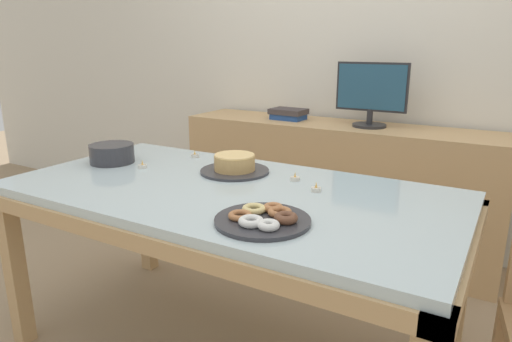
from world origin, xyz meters
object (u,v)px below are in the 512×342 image
(tealight_right_edge, at_px, (195,155))
(tealight_near_front, at_px, (316,189))
(cake_chocolate_round, at_px, (235,165))
(tealight_centre, at_px, (143,166))
(pastry_platter, at_px, (264,218))
(tealight_near_cakes, at_px, (295,178))
(plate_stack, at_px, (112,153))
(book_stack, at_px, (288,114))
(computer_monitor, at_px, (371,95))

(tealight_right_edge, height_order, tealight_near_front, same)
(cake_chocolate_round, height_order, tealight_centre, cake_chocolate_round)
(cake_chocolate_round, relative_size, pastry_platter, 0.99)
(cake_chocolate_round, height_order, tealight_near_cakes, cake_chocolate_round)
(tealight_centre, xyz_separation_m, tealight_right_edge, (0.08, 0.29, 0.00))
(tealight_right_edge, bearing_deg, tealight_near_front, -15.24)
(tealight_right_edge, relative_size, tealight_near_cakes, 1.00)
(cake_chocolate_round, relative_size, tealight_right_edge, 7.70)
(plate_stack, bearing_deg, tealight_near_front, 4.43)
(book_stack, xyz_separation_m, cake_chocolate_round, (0.25, -1.04, -0.08))
(tealight_centre, height_order, tealight_right_edge, same)
(plate_stack, relative_size, tealight_right_edge, 5.25)
(pastry_platter, bearing_deg, plate_stack, 163.22)
(computer_monitor, relative_size, book_stack, 1.82)
(plate_stack, height_order, tealight_centre, plate_stack)
(tealight_near_front, bearing_deg, computer_monitor, 96.66)
(tealight_centre, height_order, tealight_near_front, same)
(plate_stack, xyz_separation_m, tealight_near_front, (1.03, 0.08, -0.03))
(computer_monitor, distance_m, book_stack, 0.56)
(book_stack, relative_size, tealight_near_front, 5.83)
(cake_chocolate_round, distance_m, pastry_platter, 0.61)
(computer_monitor, bearing_deg, cake_chocolate_round, -105.84)
(tealight_centre, xyz_separation_m, tealight_near_cakes, (0.70, 0.17, 0.00))
(pastry_platter, bearing_deg, cake_chocolate_round, 131.59)
(computer_monitor, relative_size, tealight_near_cakes, 10.60)
(book_stack, relative_size, pastry_platter, 0.75)
(pastry_platter, relative_size, plate_stack, 1.48)
(computer_monitor, relative_size, tealight_centre, 10.60)
(tealight_near_cakes, bearing_deg, pastry_platter, -76.31)
(plate_stack, height_order, tealight_near_front, plate_stack)
(plate_stack, distance_m, tealight_centre, 0.20)
(cake_chocolate_round, distance_m, tealight_near_front, 0.43)
(book_stack, bearing_deg, tealight_centre, -97.73)
(cake_chocolate_round, bearing_deg, book_stack, 103.44)
(book_stack, bearing_deg, plate_stack, -106.81)
(plate_stack, bearing_deg, tealight_near_cakes, 10.81)
(plate_stack, bearing_deg, cake_chocolate_round, 13.98)
(book_stack, distance_m, tealight_near_cakes, 1.15)
(cake_chocolate_round, xyz_separation_m, plate_stack, (-0.61, -0.15, 0.01))
(computer_monitor, bearing_deg, plate_stack, -127.19)
(book_stack, xyz_separation_m, tealight_right_edge, (-0.08, -0.90, -0.10))
(computer_monitor, height_order, cake_chocolate_round, computer_monitor)
(plate_stack, xyz_separation_m, tealight_right_edge, (0.28, 0.28, -0.03))
(computer_monitor, xyz_separation_m, cake_chocolate_round, (-0.29, -1.03, -0.23))
(tealight_near_cakes, bearing_deg, computer_monitor, 89.71)
(plate_stack, xyz_separation_m, tealight_centre, (0.20, -0.00, -0.03))
(cake_chocolate_round, distance_m, tealight_centre, 0.44)
(book_stack, relative_size, plate_stack, 1.11)
(computer_monitor, bearing_deg, tealight_centre, -120.61)
(plate_stack, bearing_deg, computer_monitor, 52.81)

